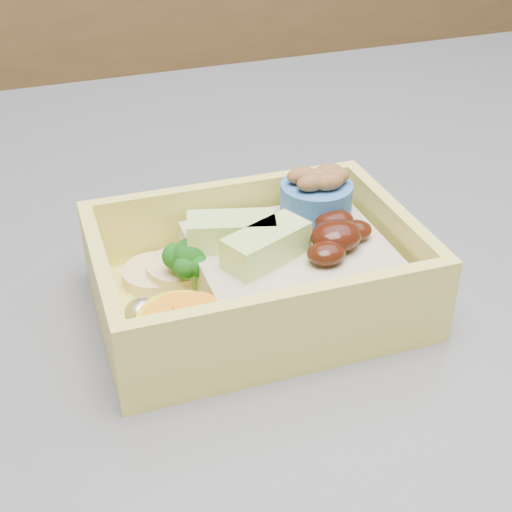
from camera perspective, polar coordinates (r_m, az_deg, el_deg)
name	(u,v)px	position (r m, az deg, el deg)	size (l,w,h in m)	color
bento_box	(265,270)	(0.38, 0.69, -1.11)	(0.17, 0.13, 0.06)	#EEE162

